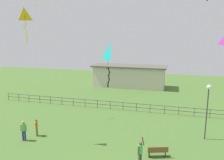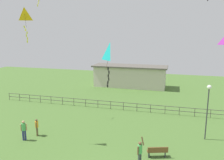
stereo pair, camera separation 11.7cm
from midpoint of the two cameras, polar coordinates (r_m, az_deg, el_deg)
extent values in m
cylinder|color=#38383D|center=(21.11, 22.48, -7.89)|extent=(0.10, 0.10, 4.43)
sphere|color=white|center=(20.48, 22.99, -1.63)|extent=(0.36, 0.36, 0.36)
cube|color=brown|center=(18.00, 11.27, -16.80)|extent=(1.55, 0.85, 0.06)
cube|color=brown|center=(17.74, 11.44, -16.45)|extent=(1.44, 0.52, 0.36)
cube|color=#333338|center=(17.98, 9.29, -17.57)|extent=(0.08, 0.36, 0.45)
cube|color=#333338|center=(18.25, 13.15, -17.26)|extent=(0.08, 0.36, 0.45)
cylinder|color=brown|center=(21.96, -17.77, -11.89)|extent=(0.13, 0.13, 0.78)
cylinder|color=brown|center=(21.83, -17.86, -12.04)|extent=(0.13, 0.13, 0.78)
cylinder|color=orange|center=(21.64, -17.92, -10.35)|extent=(0.28, 0.28, 0.55)
sphere|color=brown|center=(21.51, -17.99, -9.41)|extent=(0.21, 0.21, 0.21)
cylinder|color=brown|center=(21.83, -17.81, -10.25)|extent=(0.09, 0.09, 0.52)
cylinder|color=brown|center=(21.48, -18.03, -10.62)|extent=(0.09, 0.09, 0.52)
cylinder|color=navy|center=(21.38, -20.88, -12.62)|extent=(0.15, 0.15, 0.88)
cylinder|color=navy|center=(21.36, -20.42, -12.61)|extent=(0.15, 0.15, 0.88)
cylinder|color=#4CB259|center=(21.08, -20.80, -10.74)|extent=(0.32, 0.32, 0.63)
sphere|color=tan|center=(20.92, -20.89, -9.65)|extent=(0.24, 0.24, 0.24)
cylinder|color=tan|center=(21.12, -21.38, -10.85)|extent=(0.10, 0.10, 0.59)
cylinder|color=tan|center=(21.07, -20.20, -10.82)|extent=(0.10, 0.10, 0.59)
cylinder|color=#3F4C47|center=(16.96, 7.21, -18.63)|extent=(0.15, 0.15, 0.87)
cylinder|color=#3F4C47|center=(16.84, 6.84, -18.85)|extent=(0.15, 0.15, 0.87)
cylinder|color=#4CB259|center=(16.54, 7.09, -16.53)|extent=(0.32, 0.32, 0.61)
sphere|color=brown|center=(16.34, 7.13, -15.22)|extent=(0.23, 0.23, 0.23)
cylinder|color=brown|center=(16.41, 7.76, -14.65)|extent=(0.27, 0.21, 0.58)
cylinder|color=brown|center=(16.41, 6.62, -16.91)|extent=(0.10, 0.10, 0.58)
cube|color=black|center=(23.14, 22.65, 17.78)|extent=(0.09, 0.02, 0.20)
pyramid|color=yellow|center=(19.11, -20.60, 15.00)|extent=(0.82, 0.58, 0.98)
cylinder|color=#4C381E|center=(19.23, -20.39, 13.54)|extent=(0.13, 0.30, 0.98)
cube|color=yellow|center=(19.23, -20.62, 12.15)|extent=(0.12, 0.04, 0.21)
cube|color=yellow|center=(19.21, -20.35, 11.51)|extent=(0.12, 0.03, 0.21)
cube|color=yellow|center=(19.20, -20.03, 10.88)|extent=(0.11, 0.02, 0.21)
cube|color=yellow|center=(19.21, -20.16, 10.21)|extent=(0.11, 0.03, 0.21)
cube|color=yellow|center=(19.21, -19.96, 9.57)|extent=(0.10, 0.01, 0.21)
cube|color=yellow|center=(19.22, -19.98, 8.91)|extent=(0.10, 0.04, 0.20)
cube|color=yellow|center=(25.43, -17.47, 18.08)|extent=(0.10, 0.01, 0.21)
cube|color=yellow|center=(25.41, -17.58, 17.58)|extent=(0.10, 0.04, 0.20)
cube|color=yellow|center=(25.40, -17.74, 17.07)|extent=(0.12, 0.02, 0.21)
pyramid|color=#19B2B2|center=(14.43, -0.20, 7.08)|extent=(0.80, 0.77, 1.12)
cylinder|color=#4C381E|center=(14.40, -0.74, 4.84)|extent=(0.24, 0.26, 1.12)
cube|color=black|center=(14.48, -0.73, 2.79)|extent=(0.08, 0.02, 0.20)
cube|color=black|center=(14.52, -0.52, 1.94)|extent=(0.09, 0.02, 0.20)
cube|color=black|center=(14.55, -0.68, 1.08)|extent=(0.10, 0.02, 0.21)
cube|color=black|center=(14.60, -0.58, 0.23)|extent=(0.09, 0.01, 0.20)
cube|color=black|center=(14.64, -0.80, -0.62)|extent=(0.10, 0.05, 0.20)
cube|color=black|center=(14.68, -0.87, -1.46)|extent=(0.08, 0.03, 0.20)
cylinder|color=#4C4742|center=(34.19, -23.90, -3.71)|extent=(0.06, 0.06, 0.95)
cylinder|color=#4C4742|center=(33.21, -21.73, -3.97)|extent=(0.06, 0.06, 0.95)
cylinder|color=#4C4742|center=(32.31, -19.53, -4.23)|extent=(0.06, 0.06, 0.95)
cylinder|color=#4C4742|center=(31.43, -17.13, -4.51)|extent=(0.06, 0.06, 0.95)
cylinder|color=#4C4742|center=(30.65, -14.69, -4.78)|extent=(0.06, 0.06, 0.95)
cylinder|color=#4C4742|center=(29.89, -11.99, -5.07)|extent=(0.06, 0.06, 0.95)
cylinder|color=#4C4742|center=(29.22, -9.29, -5.35)|extent=(0.06, 0.06, 0.95)
cylinder|color=#4C4742|center=(28.62, -6.41, -5.64)|extent=(0.06, 0.06, 0.95)
cylinder|color=#4C4742|center=(28.09, -3.38, -5.92)|extent=(0.06, 0.06, 0.95)
cylinder|color=#4C4742|center=(27.63, -0.21, -6.20)|extent=(0.06, 0.06, 0.95)
cylinder|color=#4C4742|center=(27.27, 2.94, -6.46)|extent=(0.06, 0.06, 0.95)
cylinder|color=#4C4742|center=(26.99, 6.28, -6.72)|extent=(0.06, 0.06, 0.95)
cylinder|color=#4C4742|center=(26.80, 9.58, -6.95)|extent=(0.06, 0.06, 0.95)
cylinder|color=#4C4742|center=(26.70, 13.05, -7.16)|extent=(0.06, 0.06, 0.95)
cylinder|color=#4C4742|center=(26.70, 16.36, -7.34)|extent=(0.06, 0.06, 0.95)
cylinder|color=#4C4742|center=(26.79, 19.82, -7.50)|extent=(0.06, 0.06, 0.95)
cylinder|color=#4C4742|center=(26.98, 23.22, -7.64)|extent=(0.06, 0.06, 0.95)
cube|color=#4C4742|center=(26.77, 7.65, -5.93)|extent=(36.00, 0.05, 0.05)
cube|color=#4C4742|center=(26.90, 7.62, -6.81)|extent=(36.00, 0.05, 0.05)
cube|color=beige|center=(38.69, 4.48, 0.79)|extent=(11.59, 3.43, 3.33)
cube|color=#59544C|center=(38.39, 4.52, 3.40)|extent=(12.19, 4.03, 0.24)
camera|label=1|loc=(0.06, -89.82, 0.04)|focal=37.11mm
camera|label=2|loc=(0.06, 90.18, -0.04)|focal=37.11mm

